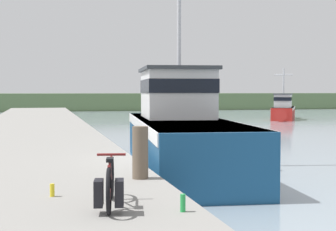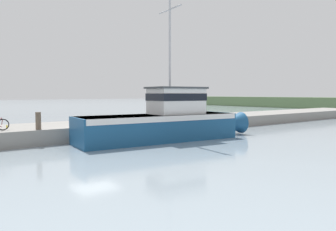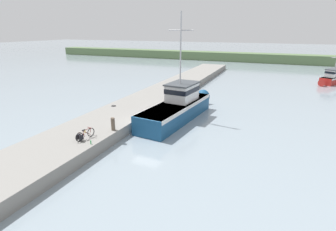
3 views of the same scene
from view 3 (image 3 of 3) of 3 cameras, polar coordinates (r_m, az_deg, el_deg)
ground_plane at (r=22.53m, az=-4.19°, el=-3.78°), size 320.00×320.00×0.00m
dock_pier at (r=24.30m, az=-12.49°, el=-1.31°), size 5.19×80.00×0.94m
fishing_boat_main at (r=25.73m, az=2.40°, el=2.14°), size 3.94×12.60×9.98m
boat_orange_near at (r=50.68m, az=32.30°, el=6.99°), size 5.18×7.67×4.67m
bicycle_touring at (r=19.62m, az=-17.92°, el=-4.10°), size 0.60×1.69×0.72m
mooring_post at (r=20.77m, az=-11.89°, el=-1.82°), size 0.31×0.31×1.00m
hose_coil at (r=27.38m, az=-11.77°, el=2.06°), size 0.47×0.47×0.05m
water_bottle_on_curb at (r=18.81m, az=-16.46°, el=-5.61°), size 0.08×0.08×0.25m
water_bottle_by_bike at (r=20.93m, az=-17.64°, el=-3.33°), size 0.07×0.07×0.20m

